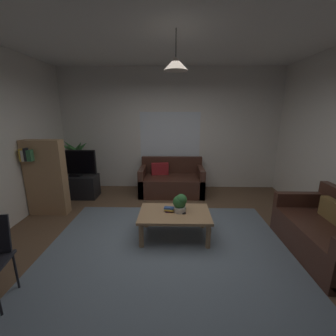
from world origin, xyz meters
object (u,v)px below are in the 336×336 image
coffee_table (175,216)px  bookshelf_corner (46,177)px  book_on_table_2 (169,208)px  remote_on_table_1 (183,211)px  book_on_table_1 (169,210)px  couch_right_side (329,236)px  potted_plant_on_table (180,202)px  potted_palm_corner (77,165)px  remote_on_table_0 (180,210)px  couch_under_window (171,182)px  book_on_table_0 (169,211)px  tv_stand (77,186)px  tv (74,163)px  pendant_lamp (176,64)px

coffee_table → bookshelf_corner: (-2.36, 0.76, 0.37)m
book_on_table_2 → remote_on_table_1: (0.21, -0.02, -0.04)m
coffee_table → book_on_table_1: 0.13m
couch_right_side → remote_on_table_1: couch_right_side is taller
potted_plant_on_table → potted_palm_corner: potted_palm_corner is taller
remote_on_table_1 → remote_on_table_0: bearing=-73.9°
couch_under_window → remote_on_table_1: 1.86m
couch_right_side → coffee_table: (-2.05, 0.40, 0.07)m
remote_on_table_0 → book_on_table_0: bearing=87.3°
remote_on_table_1 → tv_stand: 2.79m
book_on_table_2 → potted_plant_on_table: (0.17, 0.01, 0.09)m
couch_under_window → tv_stand: bearing=-172.4°
couch_under_window → book_on_table_2: (-0.02, -1.83, 0.18)m
book_on_table_1 → potted_plant_on_table: size_ratio=0.50×
book_on_table_1 → book_on_table_2: bearing=104.4°
book_on_table_2 → potted_palm_corner: bearing=138.0°
tv → pendant_lamp: pendant_lamp is taller
pendant_lamp → couch_under_window: bearing=91.9°
couch_under_window → tv: bearing=-171.8°
tv_stand → tv: bearing=-90.0°
potted_plant_on_table → tv: bearing=146.1°
potted_palm_corner → bookshelf_corner: 1.32m
couch_under_window → bookshelf_corner: (-2.30, -1.11, 0.44)m
remote_on_table_0 → pendant_lamp: (-0.09, -0.07, 2.06)m
book_on_table_1 → couch_under_window: bearing=89.3°
remote_on_table_1 → potted_palm_corner: potted_palm_corner is taller
couch_right_side → tv_stand: (-4.23, 1.98, -0.03)m
book_on_table_0 → bookshelf_corner: 2.40m
couch_under_window → book_on_table_0: size_ratio=12.58×
potted_palm_corner → tv_stand: bearing=-70.5°
book_on_table_0 → potted_plant_on_table: bearing=1.7°
couch_under_window → book_on_table_1: 1.85m
couch_right_side → coffee_table: 2.09m
potted_plant_on_table → pendant_lamp: 1.93m
potted_palm_corner → remote_on_table_0: bearing=-39.4°
tv → bookshelf_corner: size_ratio=0.67×
book_on_table_2 → tv: (-2.09, 1.53, 0.34)m
bookshelf_corner → pendant_lamp: pendant_lamp is taller
book_on_table_2 → remote_on_table_0: 0.19m
book_on_table_2 → pendant_lamp: pendant_lamp is taller
book_on_table_0 → remote_on_table_0: (0.18, 0.03, 0.00)m
book_on_table_1 → potted_palm_corner: bearing=137.9°
book_on_table_2 → pendant_lamp: 2.02m
couch_under_window → book_on_table_1: couch_under_window is taller
coffee_table → book_on_table_2: bearing=157.0°
potted_plant_on_table → tv_stand: bearing=145.7°
book_on_table_0 → potted_palm_corner: (-2.26, 2.04, 0.20)m
coffee_table → remote_on_table_0: remote_on_table_0 is taller
coffee_table → pendant_lamp: bearing=-116.6°
potted_plant_on_table → couch_right_side: bearing=-12.6°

